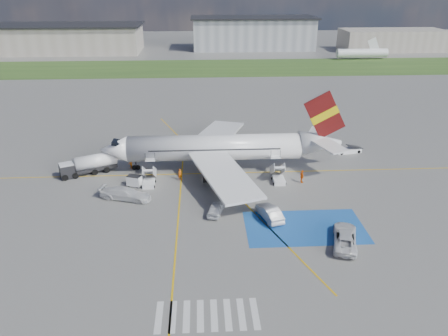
# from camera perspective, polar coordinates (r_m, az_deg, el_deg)

# --- Properties ---
(ground) EXTENTS (400.00, 400.00, 0.00)m
(ground) POSITION_cam_1_polar(r_m,az_deg,el_deg) (54.93, -0.71, -5.87)
(ground) COLOR #60605E
(ground) RESTS_ON ground
(grass_strip) EXTENTS (400.00, 30.00, 0.01)m
(grass_strip) POSITION_cam_1_polar(r_m,az_deg,el_deg) (145.30, -2.41, 12.94)
(grass_strip) COLOR #2D4C1E
(grass_strip) RESTS_ON ground
(taxiway_line_main) EXTENTS (120.00, 0.20, 0.01)m
(taxiway_line_main) POSITION_cam_1_polar(r_m,az_deg,el_deg) (65.63, -1.17, -0.69)
(taxiway_line_main) COLOR gold
(taxiway_line_main) RESTS_ON ground
(taxiway_line_cross) EXTENTS (0.20, 60.00, 0.01)m
(taxiway_line_cross) POSITION_cam_1_polar(r_m,az_deg,el_deg) (46.56, -6.45, -12.08)
(taxiway_line_cross) COLOR gold
(taxiway_line_cross) RESTS_ON ground
(taxiway_line_diag) EXTENTS (20.71, 56.45, 0.01)m
(taxiway_line_diag) POSITION_cam_1_polar(r_m,az_deg,el_deg) (65.63, -1.17, -0.69)
(taxiway_line_diag) COLOR gold
(taxiway_line_diag) RESTS_ON ground
(staging_box) EXTENTS (14.00, 8.00, 0.01)m
(staging_box) POSITION_cam_1_polar(r_m,az_deg,el_deg) (52.83, 10.49, -7.61)
(staging_box) COLOR #1B52A3
(staging_box) RESTS_ON ground
(crosswalk) EXTENTS (9.00, 4.00, 0.01)m
(crosswalk) POSITION_cam_1_polar(r_m,az_deg,el_deg) (40.24, -2.21, -18.67)
(crosswalk) COLOR silver
(crosswalk) RESTS_ON ground
(terminal_west) EXTENTS (60.00, 22.00, 10.00)m
(terminal_west) POSITION_cam_1_polar(r_m,az_deg,el_deg) (186.78, -20.43, 15.50)
(terminal_west) COLOR gray
(terminal_west) RESTS_ON ground
(terminal_centre) EXTENTS (48.00, 18.00, 12.00)m
(terminal_centre) POSITION_cam_1_polar(r_m,az_deg,el_deg) (185.26, 3.82, 17.12)
(terminal_centre) COLOR gray
(terminal_centre) RESTS_ON ground
(terminal_east) EXTENTS (40.00, 16.00, 8.00)m
(terminal_east) POSITION_cam_1_polar(r_m,az_deg,el_deg) (193.24, 21.10, 15.34)
(terminal_east) COLOR gray
(terminal_east) RESTS_ON ground
(airliner) EXTENTS (36.81, 32.95, 11.92)m
(airliner) POSITION_cam_1_polar(r_m,az_deg,el_deg) (66.22, 0.04, 2.72)
(airliner) COLOR white
(airliner) RESTS_ON ground
(airstairs_fwd) EXTENTS (1.90, 5.20, 3.60)m
(airstairs_fwd) POSITION_cam_1_polar(r_m,az_deg,el_deg) (62.80, -9.76, -1.61)
(airstairs_fwd) COLOR white
(airstairs_fwd) RESTS_ON ground
(airstairs_aft) EXTENTS (1.90, 5.20, 3.60)m
(airstairs_aft) POSITION_cam_1_polar(r_m,az_deg,el_deg) (63.30, 7.10, -1.22)
(airstairs_aft) COLOR white
(airstairs_aft) RESTS_ON ground
(fuel_tanker) EXTENTS (8.36, 5.37, 2.80)m
(fuel_tanker) POSITION_cam_1_polar(r_m,az_deg,el_deg) (68.27, -17.23, 0.26)
(fuel_tanker) COLOR black
(fuel_tanker) RESTS_ON ground
(gpu_cart) EXTENTS (2.23, 1.79, 1.62)m
(gpu_cart) POSITION_cam_1_polar(r_m,az_deg,el_deg) (62.65, -11.62, -1.72)
(gpu_cart) COLOR white
(gpu_cart) RESTS_ON ground
(belt_loader) EXTENTS (4.73, 2.42, 1.37)m
(belt_loader) POSITION_cam_1_polar(r_m,az_deg,el_deg) (76.20, 15.96, 2.19)
(belt_loader) COLOR white
(belt_loader) RESTS_ON ground
(car_silver_a) EXTENTS (2.64, 4.39, 1.40)m
(car_silver_a) POSITION_cam_1_polar(r_m,az_deg,el_deg) (54.45, -1.09, -5.32)
(car_silver_a) COLOR silver
(car_silver_a) RESTS_ON ground
(car_silver_b) EXTENTS (3.08, 5.31, 1.65)m
(car_silver_b) POSITION_cam_1_polar(r_m,az_deg,el_deg) (53.61, 5.97, -5.79)
(car_silver_b) COLOR #ACADB3
(car_silver_b) RESTS_ON ground
(van_white_a) EXTENTS (3.87, 5.79, 1.99)m
(van_white_a) POSITION_cam_1_polar(r_m,az_deg,el_deg) (50.41, 15.56, -8.47)
(van_white_a) COLOR silver
(van_white_a) RESTS_ON ground
(van_white_b) EXTENTS (5.68, 3.64, 2.07)m
(van_white_b) POSITION_cam_1_polar(r_m,az_deg,el_deg) (59.16, -12.78, -3.08)
(van_white_b) COLOR silver
(van_white_b) RESTS_ON ground
(crew_fwd) EXTENTS (0.75, 0.69, 1.72)m
(crew_fwd) POSITION_cam_1_polar(r_m,az_deg,el_deg) (63.50, -5.75, -0.84)
(crew_fwd) COLOR orange
(crew_fwd) RESTS_ON ground
(crew_nose) EXTENTS (0.89, 0.95, 1.55)m
(crew_nose) POSITION_cam_1_polar(r_m,az_deg,el_deg) (68.43, -12.12, 0.51)
(crew_nose) COLOR orange
(crew_nose) RESTS_ON ground
(crew_aft) EXTENTS (0.59, 1.17, 1.91)m
(crew_aft) POSITION_cam_1_polar(r_m,az_deg,el_deg) (63.30, 10.14, -1.09)
(crew_aft) COLOR orange
(crew_aft) RESTS_ON ground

